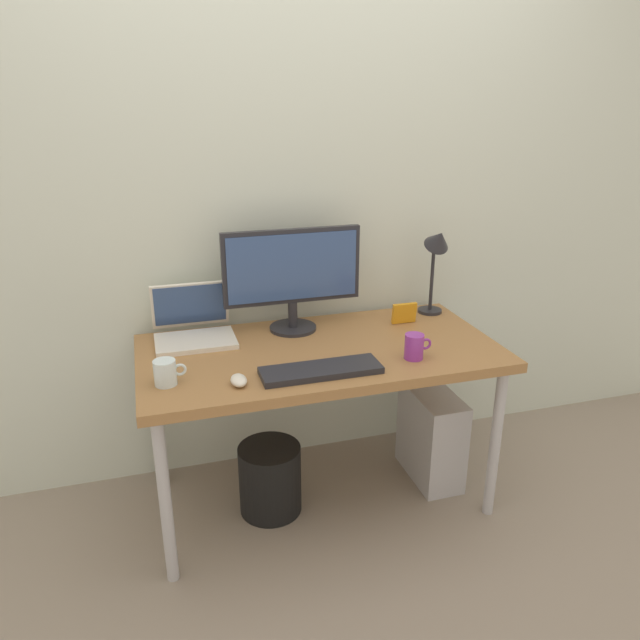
# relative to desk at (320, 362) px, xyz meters

# --- Properties ---
(ground_plane) EXTENTS (6.00, 6.00, 0.00)m
(ground_plane) POSITION_rel_desk_xyz_m (0.00, 0.00, -0.65)
(ground_plane) COLOR gray
(back_wall) EXTENTS (4.40, 0.04, 2.60)m
(back_wall) POSITION_rel_desk_xyz_m (0.00, 0.42, 0.65)
(back_wall) COLOR silver
(back_wall) RESTS_ON ground_plane
(desk) EXTENTS (1.42, 0.72, 0.71)m
(desk) POSITION_rel_desk_xyz_m (0.00, 0.00, 0.00)
(desk) COLOR olive
(desk) RESTS_ON ground_plane
(monitor) EXTENTS (0.58, 0.20, 0.44)m
(monitor) POSITION_rel_desk_xyz_m (-0.05, 0.23, 0.31)
(monitor) COLOR #232328
(monitor) RESTS_ON desk
(laptop) EXTENTS (0.32, 0.29, 0.22)m
(laptop) POSITION_rel_desk_xyz_m (-0.47, 0.25, 0.12)
(laptop) COLOR silver
(laptop) RESTS_ON desk
(desk_lamp) EXTENTS (0.11, 0.16, 0.42)m
(desk_lamp) POSITION_rel_desk_xyz_m (0.61, 0.23, 0.35)
(desk_lamp) COLOR #232328
(desk_lamp) RESTS_ON desk
(keyboard) EXTENTS (0.44, 0.14, 0.02)m
(keyboard) POSITION_rel_desk_xyz_m (-0.06, -0.22, 0.07)
(keyboard) COLOR #232328
(keyboard) RESTS_ON desk
(mouse) EXTENTS (0.06, 0.09, 0.03)m
(mouse) POSITION_rel_desk_xyz_m (-0.36, -0.23, 0.08)
(mouse) COLOR silver
(mouse) RESTS_ON desk
(coffee_mug) EXTENTS (0.11, 0.07, 0.10)m
(coffee_mug) POSITION_rel_desk_xyz_m (0.32, -0.20, 0.11)
(coffee_mug) COLOR purple
(coffee_mug) RESTS_ON desk
(glass_cup) EXTENTS (0.11, 0.08, 0.09)m
(glass_cup) POSITION_rel_desk_xyz_m (-0.60, -0.15, 0.11)
(glass_cup) COLOR silver
(glass_cup) RESTS_ON desk
(photo_frame) EXTENTS (0.11, 0.03, 0.09)m
(photo_frame) POSITION_rel_desk_xyz_m (0.43, 0.16, 0.11)
(photo_frame) COLOR orange
(photo_frame) RESTS_ON desk
(computer_tower) EXTENTS (0.18, 0.36, 0.42)m
(computer_tower) POSITION_rel_desk_xyz_m (0.53, 0.01, -0.44)
(computer_tower) COLOR #B2B2B7
(computer_tower) RESTS_ON ground_plane
(wastebasket) EXTENTS (0.26, 0.26, 0.30)m
(wastebasket) POSITION_rel_desk_xyz_m (-0.22, -0.02, -0.50)
(wastebasket) COLOR black
(wastebasket) RESTS_ON ground_plane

